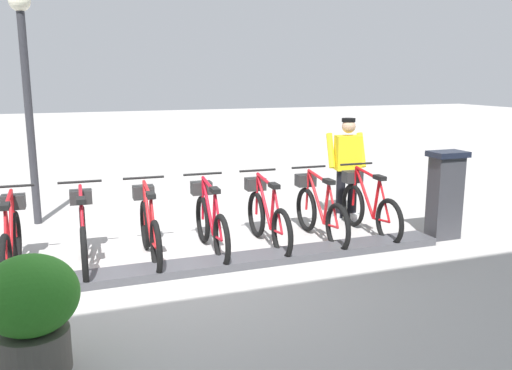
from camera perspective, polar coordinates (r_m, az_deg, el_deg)
The scene contains 13 objects.
ground_plane at distance 6.63m, azimuth -8.55°, elevation -9.22°, with size 60.00×60.00×0.00m, color #AFABA7.
dock_rail_base at distance 6.61m, azimuth -8.56°, elevation -8.81°, with size 0.44×7.29×0.10m, color #47474C.
payment_kiosk at distance 8.20m, azimuth 19.44°, elevation -0.86°, with size 0.36×0.52×1.28m.
bike_docked_0 at distance 8.17m, azimuth 11.79°, elevation -2.18°, with size 1.72×0.54×1.02m.
bike_docked_1 at distance 7.78m, azimuth 6.70°, elevation -2.71°, with size 1.72×0.54×1.02m.
bike_docked_2 at distance 7.46m, azimuth 1.13°, elevation -3.26°, with size 1.72×0.54×1.02m.
bike_docked_3 at distance 7.21m, azimuth -4.90°, elevation -3.82°, with size 1.72×0.54×1.02m.
bike_docked_4 at distance 7.05m, azimuth -11.28°, elevation -4.37°, with size 1.72×0.54×1.02m.
bike_docked_5 at distance 6.98m, azimuth -17.89°, elevation -4.89°, with size 1.72×0.54×1.02m.
bike_docked_6 at distance 7.00m, azimuth -24.55°, elevation -5.34°, with size 1.72×0.54×1.02m.
worker_near_rack at distance 8.90m, azimuth 9.67°, elevation 2.17°, with size 0.55×0.68×1.66m.
lamp_post at distance 9.04m, azimuth -23.29°, elevation 10.91°, with size 0.32×0.32×3.58m.
planter_bush at distance 4.69m, azimuth -22.78°, elevation -11.96°, with size 0.76×0.76×0.97m.
Camera 1 is at (-6.08, 1.21, 2.35)m, focal length 37.65 mm.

